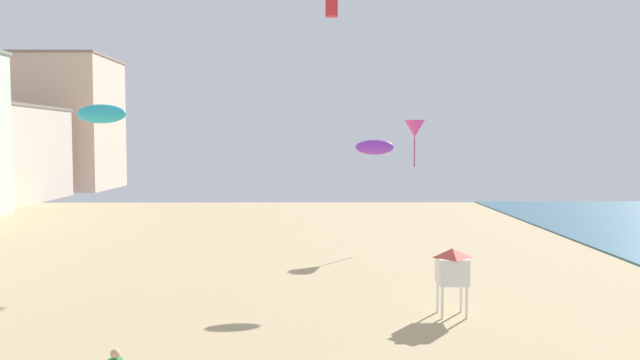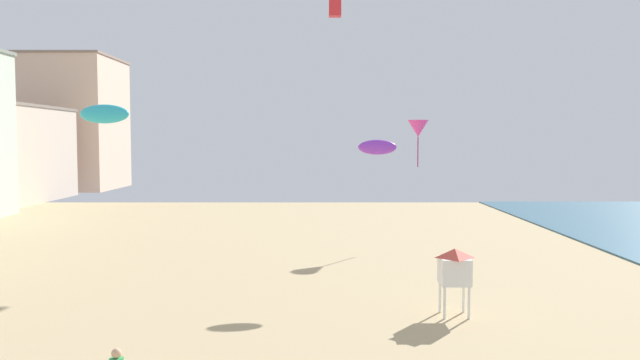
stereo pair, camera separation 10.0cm
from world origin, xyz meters
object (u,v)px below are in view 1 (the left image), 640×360
Objects in this scene: kite_cyan_parafoil at (102,114)px; kite_magenta_delta_2 at (415,129)px; lifeguard_stand at (452,267)px; kite_red_box at (332,7)px; kite_purple_parafoil at (375,147)px.

kite_cyan_parafoil is 0.66× the size of kite_magenta_delta_2.
lifeguard_stand is 1.96× the size of kite_red_box.
kite_magenta_delta_2 is (15.32, 15.45, -0.32)m from kite_cyan_parafoil.
kite_purple_parafoil is 12.19m from kite_magenta_delta_2.
kite_cyan_parafoil is (-13.92, 2.70, 5.84)m from lifeguard_stand.
lifeguard_stand is 19.03m from kite_magenta_delta_2.
kite_red_box is 0.42× the size of kite_magenta_delta_2.
kite_purple_parafoil is at bearing 18.54° from kite_cyan_parafoil.
kite_magenta_delta_2 reaches higher than lifeguard_stand.
kite_red_box is 0.64× the size of kite_cyan_parafoil.
kite_purple_parafoil is at bearing -82.89° from kite_red_box.
kite_purple_parafoil is at bearing -107.82° from kite_magenta_delta_2.
lifeguard_stand is 1.26× the size of kite_cyan_parafoil.
kite_magenta_delta_2 is at bearing -21.07° from kite_red_box.
kite_cyan_parafoil is at bearing -119.44° from kite_red_box.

